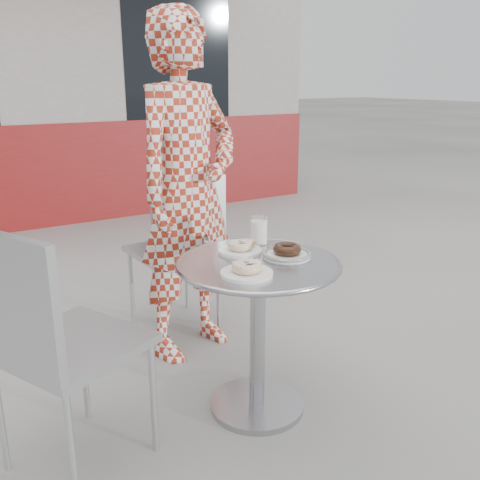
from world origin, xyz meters
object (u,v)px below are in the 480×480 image
plate_far (241,248)px  milk_cup (259,231)px  plate_checker (287,253)px  bistro_table (258,299)px  plate_near (247,270)px  chair_far (175,282)px  seated_person (188,190)px  chair_left (74,394)px

plate_far → milk_cup: (0.13, 0.06, 0.04)m
plate_checker → bistro_table: bearing=175.3°
bistro_table → milk_cup: milk_cup is taller
plate_near → plate_checker: size_ratio=0.98×
chair_far → milk_cup: bearing=94.0°
seated_person → plate_near: seated_person is taller
chair_left → plate_near: chair_left is taller
bistro_table → plate_near: 0.25m
chair_far → plate_checker: chair_far is taller
plate_far → plate_checker: (0.13, -0.16, -0.00)m
chair_left → plate_checker: chair_left is taller
chair_left → milk_cup: bearing=-106.1°
chair_left → bistro_table: bearing=-119.6°
chair_far → plate_near: size_ratio=4.54×
bistro_table → chair_far: size_ratio=0.76×
seated_person → plate_near: (-0.14, -0.78, -0.16)m
chair_far → plate_checker: bearing=92.4°
bistro_table → plate_far: 0.24m
seated_person → plate_checker: size_ratio=8.45×
chair_far → plate_checker: 1.04m
plate_far → plate_near: bearing=-117.4°
plate_far → plate_checker: plate_checker is taller
chair_far → chair_left: size_ratio=0.95×
seated_person → plate_far: 0.55m
milk_cup → bistro_table: bearing=-124.0°
seated_person → milk_cup: (0.12, -0.47, -0.12)m
seated_person → plate_checker: 0.71m
chair_far → plate_near: bearing=77.5°
plate_far → plate_checker: size_ratio=0.91×
chair_far → plate_near: chair_far is taller
bistro_table → chair_left: (-0.77, 0.06, -0.23)m
chair_far → chair_left: chair_left is taller
milk_cup → plate_checker: bearing=-90.1°
milk_cup → chair_left: bearing=-171.2°
chair_far → plate_far: 0.90m
bistro_table → plate_far: bearing=88.2°
plate_far → plate_near: (-0.13, -0.25, 0.00)m
plate_near → milk_cup: size_ratio=1.56×
bistro_table → milk_cup: bearing=56.0°
bistro_table → milk_cup: (0.14, 0.20, 0.23)m
chair_far → plate_near: (-0.17, -1.04, 0.43)m
plate_checker → milk_cup: bearing=89.9°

